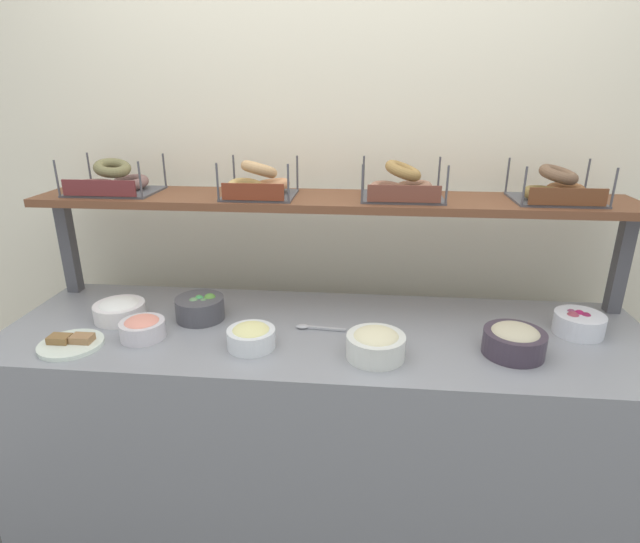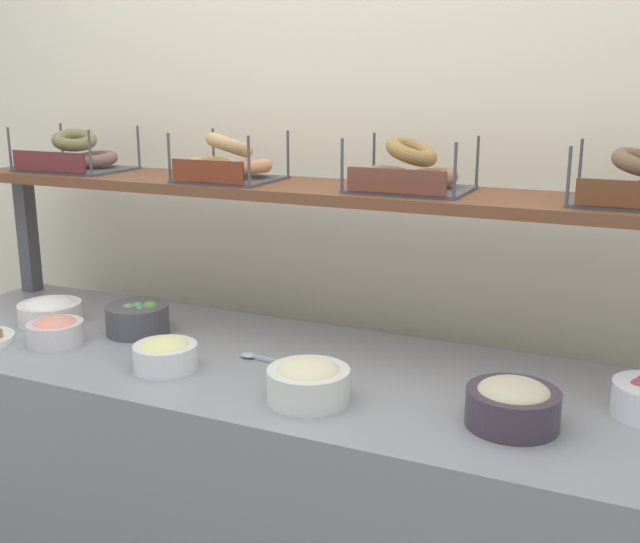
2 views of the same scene
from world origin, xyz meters
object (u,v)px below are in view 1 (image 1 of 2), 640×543
(bagel_basket_everything, at_px, (402,186))
(bowl_egg_salad, at_px, (251,336))
(bowl_cream_cheese, at_px, (120,309))
(bowl_potato_salad, at_px, (376,344))
(bagel_basket_poppy, at_px, (113,181))
(serving_plate_white, at_px, (71,343))
(bagel_basket_sesame, at_px, (259,183))
(bagel_basket_cinnamon_raisin, at_px, (556,189))
(bowl_tuna_salad, at_px, (514,340))
(bowl_lox_spread, at_px, (142,327))
(bowl_beet_salad, at_px, (579,323))
(serving_spoon_near_plate, at_px, (313,327))
(bowl_veggie_mix, at_px, (200,307))

(bagel_basket_everything, bearing_deg, bowl_egg_salad, -139.89)
(bowl_egg_salad, xyz_separation_m, bowl_cream_cheese, (-0.54, 0.17, -0.00))
(bowl_potato_salad, bearing_deg, bagel_basket_poppy, 157.02)
(serving_plate_white, distance_m, bagel_basket_sesame, 0.87)
(bagel_basket_sesame, bearing_deg, bowl_egg_salad, -84.22)
(bagel_basket_cinnamon_raisin, bearing_deg, bowl_cream_cheese, -170.98)
(bowl_tuna_salad, bearing_deg, bagel_basket_everything, 133.73)
(bowl_lox_spread, relative_size, bowl_beet_salad, 0.90)
(bowl_lox_spread, relative_size, serving_spoon_near_plate, 0.85)
(bowl_veggie_mix, bearing_deg, bagel_basket_sesame, 45.14)
(bowl_tuna_salad, xyz_separation_m, bowl_beet_salad, (0.27, 0.17, -0.01))
(bowl_veggie_mix, xyz_separation_m, bowl_egg_salad, (0.24, -0.20, -0.00))
(bowl_tuna_salad, bearing_deg, bagel_basket_cinnamon_raisin, 63.55)
(serving_plate_white, bearing_deg, bowl_lox_spread, 21.64)
(serving_plate_white, distance_m, bagel_basket_everything, 1.29)
(bagel_basket_everything, bearing_deg, serving_plate_white, -156.71)
(bowl_veggie_mix, bearing_deg, bagel_basket_poppy, 150.89)
(bowl_egg_salad, height_order, bowl_potato_salad, bowl_potato_salad)
(bagel_basket_sesame, xyz_separation_m, bagel_basket_cinnamon_raisin, (1.09, 0.02, -0.01))
(bowl_tuna_salad, relative_size, bagel_basket_everything, 0.65)
(bowl_egg_salad, bearing_deg, bagel_basket_everything, 40.11)
(bagel_basket_poppy, relative_size, bagel_basket_everything, 1.10)
(bowl_beet_salad, height_order, bagel_basket_everything, bagel_basket_everything)
(bagel_basket_cinnamon_raisin, bearing_deg, serving_spoon_near_plate, -162.61)
(bagel_basket_everything, bearing_deg, bowl_veggie_mix, -163.46)
(bowl_egg_salad, bearing_deg, serving_plate_white, -174.71)
(bowl_lox_spread, bearing_deg, bowl_veggie_mix, 48.51)
(bowl_potato_salad, height_order, serving_spoon_near_plate, bowl_potato_salad)
(serving_plate_white, bearing_deg, bagel_basket_sesame, 38.90)
(bowl_tuna_salad, xyz_separation_m, bowl_veggie_mix, (-1.10, 0.16, -0.01))
(bowl_lox_spread, distance_m, bagel_basket_cinnamon_raisin, 1.56)
(bowl_veggie_mix, height_order, bagel_basket_cinnamon_raisin, bagel_basket_cinnamon_raisin)
(bowl_cream_cheese, height_order, bagel_basket_sesame, bagel_basket_sesame)
(bowl_tuna_salad, distance_m, bowl_egg_salad, 0.86)
(serving_plate_white, bearing_deg, bagel_basket_everything, 23.29)
(serving_plate_white, xyz_separation_m, bagel_basket_everything, (1.10, 0.48, 0.47))
(bowl_tuna_salad, bearing_deg, bowl_potato_salad, -171.93)
(bowl_potato_salad, height_order, bagel_basket_poppy, bagel_basket_poppy)
(serving_spoon_near_plate, xyz_separation_m, bagel_basket_sesame, (-0.23, 0.25, 0.47))
(bowl_lox_spread, relative_size, bowl_cream_cheese, 0.82)
(bowl_lox_spread, height_order, bowl_beet_salad, bowl_beet_salad)
(bowl_tuna_salad, relative_size, bowl_lox_spread, 1.29)
(bowl_cream_cheese, bearing_deg, bowl_lox_spread, -42.41)
(bowl_potato_salad, relative_size, bagel_basket_cinnamon_raisin, 0.63)
(bowl_veggie_mix, distance_m, bagel_basket_sesame, 0.52)
(bagel_basket_poppy, bearing_deg, bowl_potato_salad, -22.98)
(bowl_tuna_salad, bearing_deg, bowl_cream_cheese, 174.72)
(bagel_basket_everything, distance_m, bagel_basket_cinnamon_raisin, 0.56)
(bowl_veggie_mix, relative_size, serving_plate_white, 0.86)
(serving_spoon_near_plate, relative_size, bagel_basket_poppy, 0.54)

